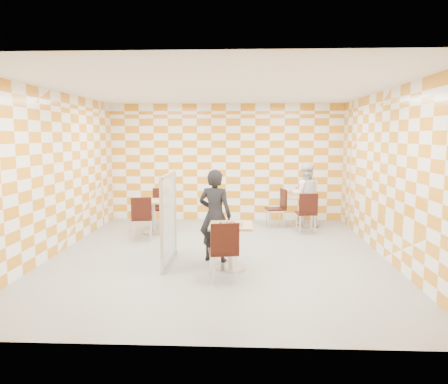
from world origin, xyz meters
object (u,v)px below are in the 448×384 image
(partition, at_px, (169,218))
(sport_bottle, at_px, (296,192))
(man_white, at_px, (305,195))
(second_table, at_px, (301,206))
(chair_main_front, at_px, (224,247))
(empty_table, at_px, (153,211))
(chair_second_side, at_px, (279,205))
(main_table, at_px, (231,239))
(man_dark, at_px, (215,216))
(chair_second_front, at_px, (307,210))
(chair_empty_far, at_px, (160,205))
(soda_bottle, at_px, (304,192))
(chair_empty_near, at_px, (142,215))

(partition, height_order, sport_bottle, partition)
(sport_bottle, bearing_deg, man_white, -13.01)
(second_table, height_order, chair_main_front, chair_main_front)
(empty_table, height_order, chair_main_front, chair_main_front)
(chair_main_front, xyz_separation_m, chair_second_side, (1.14, 4.05, 0.00))
(main_table, height_order, man_dark, man_dark)
(chair_second_front, bearing_deg, chair_second_side, 130.03)
(chair_second_front, bearing_deg, main_table, -121.00)
(second_table, distance_m, empty_table, 3.51)
(main_table, xyz_separation_m, chair_empty_far, (-1.81, 3.29, 0.04))
(chair_empty_far, relative_size, man_dark, 0.57)
(second_table, bearing_deg, empty_table, -166.60)
(chair_empty_far, distance_m, man_white, 3.51)
(chair_main_front, bearing_deg, soda_bottle, 67.24)
(partition, xyz_separation_m, man_dark, (0.78, 0.18, 0.02))
(second_table, relative_size, man_white, 0.48)
(partition, bearing_deg, chair_second_front, 41.74)
(second_table, height_order, chair_empty_near, chair_empty_near)
(man_white, relative_size, sport_bottle, 7.79)
(man_dark, height_order, soda_bottle, man_dark)
(second_table, relative_size, chair_empty_far, 0.81)
(man_white, bearing_deg, chair_second_front, 85.08)
(chair_second_side, height_order, sport_bottle, sport_bottle)
(chair_second_front, height_order, chair_empty_near, same)
(man_dark, bearing_deg, chair_main_front, 115.97)
(chair_main_front, relative_size, man_white, 0.59)
(chair_second_front, distance_m, man_dark, 2.94)
(chair_second_front, bearing_deg, chair_empty_far, 170.15)
(chair_empty_near, relative_size, man_dark, 0.57)
(main_table, xyz_separation_m, sport_bottle, (1.48, 3.56, 0.33))
(soda_bottle, bearing_deg, man_white, 57.44)
(sport_bottle, bearing_deg, chair_empty_far, -175.46)
(main_table, distance_m, chair_empty_near, 2.72)
(chair_empty_far, height_order, sport_bottle, sport_bottle)
(main_table, distance_m, partition, 1.15)
(chair_empty_near, bearing_deg, second_table, 23.24)
(second_table, relative_size, chair_empty_near, 0.81)
(empty_table, distance_m, man_white, 3.63)
(chair_second_side, xyz_separation_m, partition, (-2.12, -3.08, 0.25))
(chair_empty_near, relative_size, partition, 0.60)
(chair_main_front, bearing_deg, main_table, 83.16)
(chair_second_front, height_order, chair_empty_far, same)
(partition, bearing_deg, empty_table, 108.01)
(sport_bottle, bearing_deg, chair_second_side, -156.88)
(empty_table, xyz_separation_m, chair_empty_near, (-0.10, -0.69, 0.04))
(second_table, distance_m, man_dark, 3.51)
(chair_second_side, bearing_deg, partition, -124.61)
(partition, xyz_separation_m, man_white, (2.76, 3.21, -0.01))
(chair_second_side, xyz_separation_m, chair_empty_near, (-2.97, -1.45, 0.00))
(main_table, xyz_separation_m, chair_second_front, (1.62, 2.70, 0.04))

